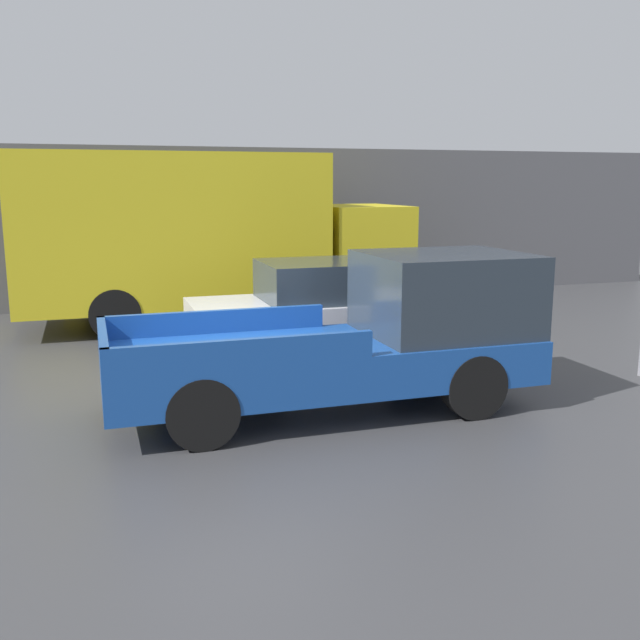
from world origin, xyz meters
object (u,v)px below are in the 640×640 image
car (333,309)px  newspaper_box (72,291)px  pickup_truck (367,336)px  delivery_truck (203,234)px

car → newspaper_box: bearing=125.7°
pickup_truck → car: bearing=80.7°
delivery_truck → newspaper_box: (-2.71, 2.13, -1.37)m
newspaper_box → car: bearing=-54.3°
car → delivery_truck: (-1.56, 3.81, 1.03)m
pickup_truck → newspaper_box: bearing=114.1°
newspaper_box → pickup_truck: bearing=-65.9°
car → newspaper_box: (-4.27, 5.94, -0.34)m
pickup_truck → newspaper_box: pickup_truck is taller
delivery_truck → newspaper_box: delivery_truck is taller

